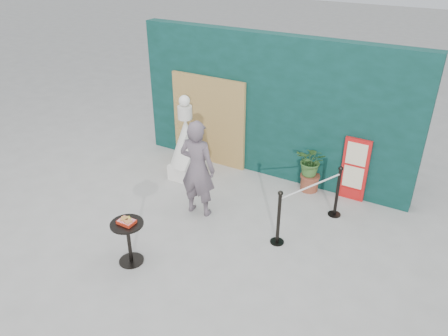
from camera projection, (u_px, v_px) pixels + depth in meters
The scene contains 10 objects.
ground at pixel (188, 250), 7.31m from camera, with size 60.00×60.00×0.00m, color #ADAAA5.
back_wall at pixel (271, 108), 9.00m from camera, with size 6.00×0.30×3.00m, color #0A2E27.
bamboo_fence at pixel (208, 121), 9.69m from camera, with size 1.80×0.08×2.00m, color tan.
woman at pixel (198, 169), 7.87m from camera, with size 0.68×0.45×1.86m, color #61535C.
menu_board at pixel (354, 170), 8.42m from camera, with size 0.50×0.07×1.30m.
statue at pixel (186, 145), 9.13m from camera, with size 0.72×0.72×1.85m.
cafe_table at pixel (128, 236), 6.83m from camera, with size 0.52×0.52×0.75m.
food_basket at pixel (127, 221), 6.69m from camera, with size 0.26×0.19×0.11m.
planter at pixel (311, 165), 8.74m from camera, with size 0.59×0.51×1.00m.
stanchion_barrier at pixel (309, 205), 7.62m from camera, with size 0.84×1.54×1.03m.
Camera 1 is at (3.39, -4.70, 4.70)m, focal length 35.00 mm.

